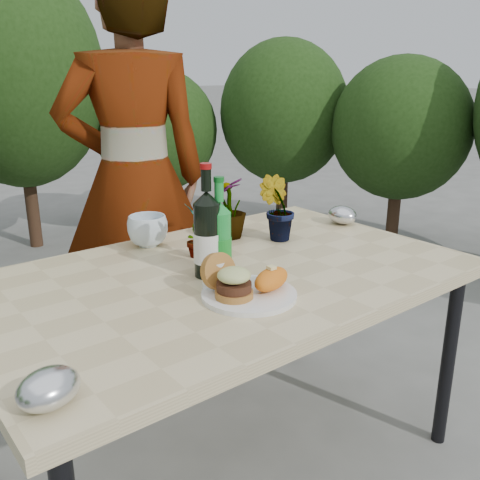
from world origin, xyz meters
TOP-DOWN VIEW (x-y plane):
  - ground at (0.00, 0.00)m, footprint 80.00×80.00m
  - patio_table at (0.00, 0.00)m, footprint 1.60×1.00m
  - shrub_hedge at (-0.05, 1.62)m, footprint 6.79×5.07m
  - dinner_plate at (-0.07, -0.21)m, footprint 0.28×0.28m
  - burger_stack at (-0.12, -0.19)m, footprint 0.11×0.16m
  - sweet_potato at (0.00, -0.23)m, footprint 0.17×0.12m
  - grilled_veg at (-0.05, -0.11)m, footprint 0.08×0.05m
  - wine_bottle at (-0.06, 0.01)m, footprint 0.09×0.09m
  - sparkling_water at (-0.02, -0.01)m, footprint 0.08×0.08m
  - plastic_cup at (-0.12, -0.11)m, footprint 0.07×0.07m
  - seedling_left at (0.01, 0.18)m, footprint 0.11×0.12m
  - seedling_mid at (0.37, 0.16)m, footprint 0.17×0.18m
  - seedling_right at (0.24, 0.29)m, footprint 0.18×0.18m
  - blue_bowl at (-0.06, 0.40)m, footprint 0.17×0.17m
  - foil_packet_left at (-0.71, -0.37)m, footprint 0.16×0.14m
  - foil_packet_right at (0.74, 0.15)m, footprint 0.11×0.13m
  - person at (0.12, 0.83)m, footprint 0.78×0.65m

SIDE VIEW (x-z plane):
  - ground at x=0.00m, z-range 0.00..0.00m
  - patio_table at x=0.00m, z-range 0.32..1.07m
  - dinner_plate at x=-0.07m, z-range 0.75..0.76m
  - grilled_veg at x=-0.05m, z-range 0.76..0.79m
  - foil_packet_left at x=-0.71m, z-range 0.75..0.83m
  - foil_packet_right at x=0.74m, z-range 0.75..0.83m
  - sweet_potato at x=0.00m, z-range 0.77..0.83m
  - plastic_cup at x=-0.12m, z-range 0.75..0.84m
  - blue_bowl at x=-0.06m, z-range 0.75..0.87m
  - burger_stack at x=-0.12m, z-range 0.75..0.87m
  - seedling_left at x=0.01m, z-range 0.75..0.95m
  - sparkling_water at x=-0.02m, z-range 0.71..1.03m
  - seedling_right at x=0.24m, z-range 0.75..0.99m
  - seedling_mid at x=0.37m, z-range 0.75..1.00m
  - wine_bottle at x=-0.06m, z-range 0.70..1.07m
  - person at x=0.12m, z-range 0.00..1.83m
  - shrub_hedge at x=-0.05m, z-range 0.02..2.20m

